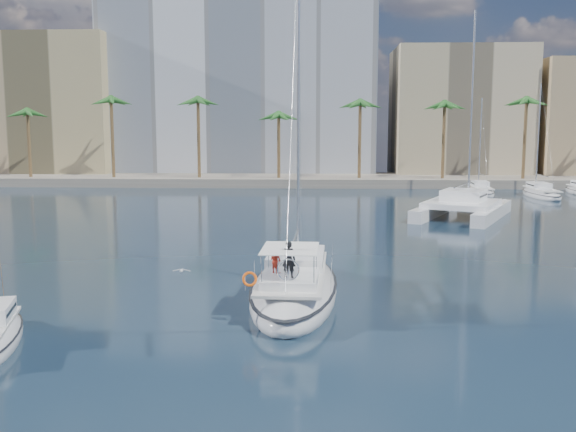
{
  "coord_description": "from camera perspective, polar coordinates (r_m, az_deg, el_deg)",
  "views": [
    {
      "loc": [
        -0.11,
        -31.1,
        8.18
      ],
      "look_at": [
        -1.48,
        1.5,
        3.63
      ],
      "focal_mm": 40.0,
      "sensor_mm": 36.0,
      "label": 1
    }
  ],
  "objects": [
    {
      "name": "seagull",
      "position": [
        35.49,
        -9.43,
        -4.8
      ],
      "size": [
        0.98,
        0.42,
        0.18
      ],
      "color": "silver",
      "rests_on": "ground"
    },
    {
      "name": "catamaran",
      "position": [
        60.33,
        15.28,
        0.99
      ],
      "size": [
        11.28,
        14.31,
        18.57
      ],
      "rotation": [
        0.0,
        0.0,
        -0.44
      ],
      "color": "silver",
      "rests_on": "ground"
    },
    {
      "name": "main_sloop",
      "position": [
        30.84,
        0.58,
        -6.37
      ],
      "size": [
        4.52,
        12.88,
        18.9
      ],
      "rotation": [
        0.0,
        0.0,
        -0.04
      ],
      "color": "silver",
      "rests_on": "ground"
    },
    {
      "name": "palm_centre",
      "position": [
        88.12,
        2.51,
        9.31
      ],
      "size": [
        3.6,
        3.6,
        12.3
      ],
      "color": "brown",
      "rests_on": "ground"
    },
    {
      "name": "moored_yacht_a",
      "position": [
        81.06,
        16.77,
        1.82
      ],
      "size": [
        3.37,
        9.52,
        11.9
      ],
      "primitive_type": null,
      "rotation": [
        0.0,
        0.0,
        -0.07
      ],
      "color": "silver",
      "rests_on": "ground"
    },
    {
      "name": "ground",
      "position": [
        32.16,
        2.54,
        -6.8
      ],
      "size": [
        160.0,
        160.0,
        0.0
      ],
      "primitive_type": "plane",
      "color": "black",
      "rests_on": "ground"
    },
    {
      "name": "building_tan_left",
      "position": [
        108.55,
        -20.55,
        8.94
      ],
      "size": [
        22.0,
        14.0,
        22.0
      ],
      "primitive_type": "cube",
      "color": "tan",
      "rests_on": "ground"
    },
    {
      "name": "building_modern",
      "position": [
        104.94,
        -4.18,
        11.11
      ],
      "size": [
        42.0,
        16.0,
        28.0
      ],
      "primitive_type": "cube",
      "color": "white",
      "rests_on": "ground"
    },
    {
      "name": "building_beige",
      "position": [
        103.5,
        14.92,
        8.69
      ],
      "size": [
        20.0,
        14.0,
        20.0
      ],
      "primitive_type": "cube",
      "color": "tan",
      "rests_on": "ground"
    },
    {
      "name": "palm_right",
      "position": [
        94.49,
        23.85,
        8.55
      ],
      "size": [
        3.6,
        3.6,
        12.3
      ],
      "color": "brown",
      "rests_on": "ground"
    },
    {
      "name": "palm_left",
      "position": [
        94.42,
        -18.86,
        8.8
      ],
      "size": [
        3.6,
        3.6,
        12.3
      ],
      "color": "brown",
      "rests_on": "ground"
    },
    {
      "name": "quay",
      "position": [
        92.41,
        2.47,
        3.24
      ],
      "size": [
        120.0,
        14.0,
        1.2
      ],
      "primitive_type": "cube",
      "color": "gray",
      "rests_on": "ground"
    },
    {
      "name": "moored_yacht_b",
      "position": [
        81.03,
        21.58,
        1.6
      ],
      "size": [
        3.32,
        10.83,
        13.72
      ],
      "primitive_type": null,
      "rotation": [
        0.0,
        0.0,
        -0.02
      ],
      "color": "silver",
      "rests_on": "ground"
    }
  ]
}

